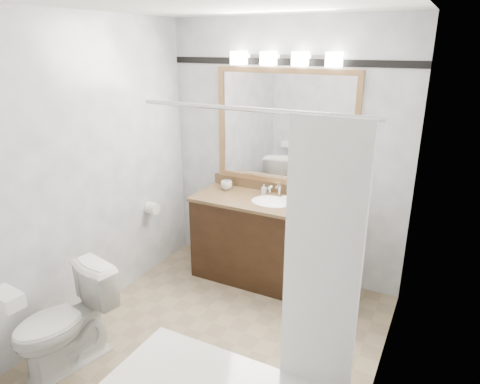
# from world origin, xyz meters

# --- Properties ---
(room) EXTENTS (2.42, 2.62, 2.52)m
(room) POSITION_xyz_m (0.00, 0.00, 1.25)
(room) COLOR gray
(room) RESTS_ON ground
(vanity) EXTENTS (1.53, 0.58, 0.97)m
(vanity) POSITION_xyz_m (0.00, 1.02, 0.44)
(vanity) COLOR black
(vanity) RESTS_ON ground
(mirror) EXTENTS (1.40, 0.04, 1.10)m
(mirror) POSITION_xyz_m (0.00, 1.28, 1.50)
(mirror) COLOR #9F7347
(mirror) RESTS_ON room
(vanity_light_bar) EXTENTS (1.02, 0.14, 0.12)m
(vanity_light_bar) POSITION_xyz_m (0.00, 1.23, 2.13)
(vanity_light_bar) COLOR silver
(vanity_light_bar) RESTS_ON room
(accent_stripe) EXTENTS (2.40, 0.01, 0.06)m
(accent_stripe) POSITION_xyz_m (0.00, 1.29, 2.10)
(accent_stripe) COLOR black
(accent_stripe) RESTS_ON room
(tp_roll) EXTENTS (0.11, 0.12, 0.12)m
(tp_roll) POSITION_xyz_m (-1.14, 0.66, 0.70)
(tp_roll) COLOR white
(tp_roll) RESTS_ON room
(toilet) EXTENTS (0.56, 0.79, 0.73)m
(toilet) POSITION_xyz_m (-0.84, -0.75, 0.37)
(toilet) COLOR white
(toilet) RESTS_ON ground
(tissue_box) EXTENTS (0.24, 0.15, 0.09)m
(tissue_box) POSITION_xyz_m (-0.84, -1.12, 0.78)
(tissue_box) COLOR white
(tissue_box) RESTS_ON toilet
(coffee_maker) EXTENTS (0.20, 0.24, 0.37)m
(coffee_maker) POSITION_xyz_m (0.62, 0.99, 1.04)
(coffee_maker) COLOR black
(coffee_maker) RESTS_ON vanity
(cup_left) EXTENTS (0.12, 0.12, 0.09)m
(cup_left) POSITION_xyz_m (-0.55, 1.13, 0.89)
(cup_left) COLOR white
(cup_left) RESTS_ON vanity
(cup_right) EXTENTS (0.10, 0.10, 0.07)m
(cup_right) POSITION_xyz_m (-0.56, 1.17, 0.89)
(cup_right) COLOR white
(cup_right) RESTS_ON vanity
(soap_bottle_a) EXTENTS (0.05, 0.05, 0.10)m
(soap_bottle_a) POSITION_xyz_m (-0.16, 1.19, 0.90)
(soap_bottle_a) COLOR white
(soap_bottle_a) RESTS_ON vanity
(soap_bottle_b) EXTENTS (0.08, 0.08, 0.08)m
(soap_bottle_b) POSITION_xyz_m (0.13, 1.17, 0.89)
(soap_bottle_b) COLOR white
(soap_bottle_b) RESTS_ON vanity
(soap_bar) EXTENTS (0.09, 0.07, 0.02)m
(soap_bar) POSITION_xyz_m (0.09, 1.13, 0.86)
(soap_bar) COLOR beige
(soap_bar) RESTS_ON vanity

